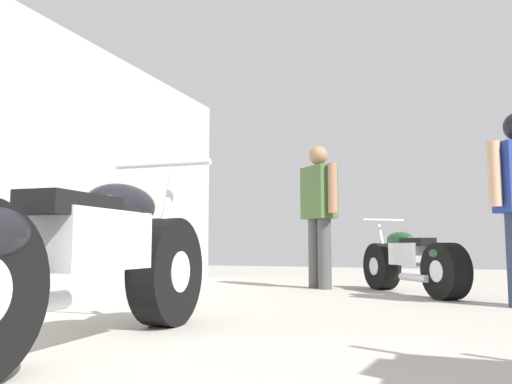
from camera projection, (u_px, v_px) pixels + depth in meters
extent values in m
plane|color=#A8A399|center=(329.00, 318.00, 3.55)|extent=(16.80, 16.80, 0.00)
cube|color=#B7B5AD|center=(17.00, 150.00, 4.74)|extent=(0.08, 7.70, 2.74)
cylinder|color=black|center=(167.00, 271.00, 3.23)|extent=(0.23, 0.68, 0.67)
cylinder|color=silver|center=(167.00, 271.00, 3.23)|extent=(0.21, 0.27, 0.25)
cube|color=silver|center=(95.00, 240.00, 2.53)|extent=(0.29, 0.68, 0.29)
ellipsoid|color=black|center=(122.00, 205.00, 2.77)|extent=(0.30, 0.56, 0.23)
cube|color=black|center=(71.00, 205.00, 2.37)|extent=(0.26, 0.51, 0.10)
cylinder|color=silver|center=(165.00, 221.00, 3.22)|extent=(0.07, 0.27, 0.61)
cylinder|color=silver|center=(162.00, 164.00, 3.22)|extent=(0.65, 0.08, 0.04)
cylinder|color=silver|center=(21.00, 306.00, 2.25)|extent=(0.13, 0.58, 0.09)
cylinder|color=black|center=(382.00, 266.00, 5.90)|extent=(0.47, 0.54, 0.53)
cylinder|color=silver|center=(382.00, 266.00, 5.90)|extent=(0.29, 0.28, 0.20)
cylinder|color=black|center=(446.00, 271.00, 4.76)|extent=(0.47, 0.54, 0.53)
cylinder|color=silver|center=(446.00, 271.00, 4.76)|extent=(0.29, 0.28, 0.20)
cube|color=silver|center=(410.00, 254.00, 5.35)|extent=(0.47, 0.54, 0.23)
ellipsoid|color=#1E4728|center=(400.00, 240.00, 5.54)|extent=(0.43, 0.47, 0.18)
cube|color=black|center=(417.00, 242.00, 5.22)|extent=(0.38, 0.42, 0.08)
ellipsoid|color=#1E4728|center=(442.00, 253.00, 4.82)|extent=(0.39, 0.42, 0.20)
cylinder|color=silver|center=(382.00, 245.00, 5.90)|extent=(0.16, 0.19, 0.48)
cylinder|color=silver|center=(383.00, 220.00, 5.89)|extent=(0.43, 0.33, 0.03)
cylinder|color=silver|center=(414.00, 278.00, 5.06)|extent=(0.33, 0.41, 0.07)
cylinder|color=#4C4C4C|center=(315.00, 253.00, 6.13)|extent=(0.22, 0.22, 0.81)
cylinder|color=#4C4C4C|center=(325.00, 254.00, 5.95)|extent=(0.22, 0.22, 0.81)
cube|color=#476638|center=(319.00, 193.00, 6.11)|extent=(0.50, 0.48, 0.62)
cylinder|color=#9E7051|center=(306.00, 193.00, 6.36)|extent=(0.16, 0.16, 0.57)
cylinder|color=#9E7051|center=(333.00, 188.00, 5.87)|extent=(0.16, 0.16, 0.57)
sphere|color=#9E7051|center=(318.00, 156.00, 6.16)|extent=(0.22, 0.22, 0.22)
cylinder|color=tan|center=(494.00, 174.00, 4.21)|extent=(0.15, 0.15, 0.54)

